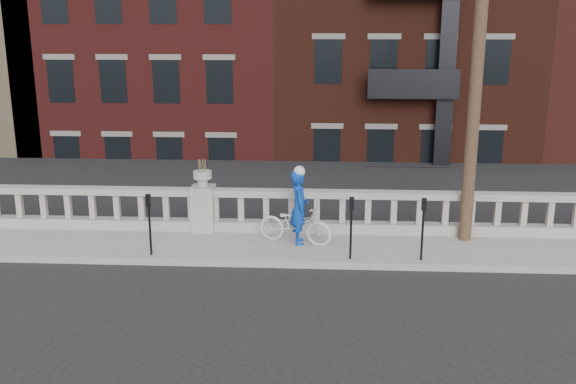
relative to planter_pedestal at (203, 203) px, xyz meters
name	(u,v)px	position (x,y,z in m)	size (l,w,h in m)	color
ground	(166,303)	(0.00, -3.95, -0.83)	(120.00, 120.00, 0.00)	black
sidewalk	(197,246)	(0.00, -0.95, -0.76)	(32.00, 2.20, 0.15)	gray
balustrade	(204,211)	(0.00, 0.00, -0.19)	(28.00, 0.34, 1.03)	gray
planter_pedestal	(203,203)	(0.00, 0.00, 0.00)	(0.55, 0.55, 1.76)	gray
lower_level	(280,72)	(0.56, 19.09, 1.80)	(80.00, 44.00, 20.80)	#605E59
utility_pole	(481,13)	(6.20, -0.35, 4.41)	(1.60, 0.28, 10.00)	#422D1E
parking_meter_a	(149,217)	(-0.83, -1.80, 0.17)	(0.10, 0.09, 1.36)	black
parking_meter_b	(351,221)	(3.48, -1.80, 0.17)	(0.10, 0.09, 1.36)	black
parking_meter_c	(423,222)	(4.98, -1.80, 0.17)	(0.10, 0.09, 1.36)	black
bicycle	(295,224)	(2.26, -0.84, -0.23)	(0.60, 1.73, 0.91)	silver
cyclist	(299,207)	(2.35, -0.82, 0.17)	(0.62, 0.41, 1.70)	#0B3BAB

